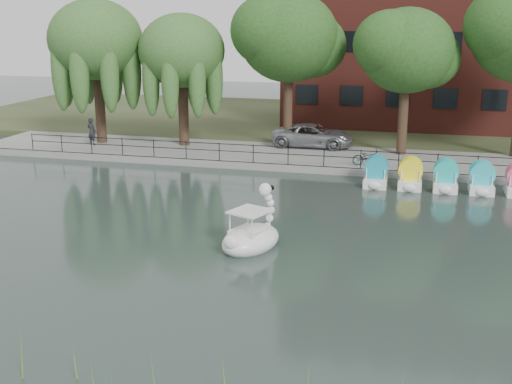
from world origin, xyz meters
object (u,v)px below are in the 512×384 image
at_px(swan_boat, 252,235).
at_px(pedestrian, 92,129).
at_px(bicycle, 368,156).
at_px(minivan, 313,134).

bearing_deg(swan_boat, pedestrian, 156.56).
xyz_separation_m(bicycle, swan_boat, (-3.23, -13.07, -0.39)).
bearing_deg(swan_boat, bicycle, 98.24).
height_order(minivan, bicycle, minivan).
distance_m(pedestrian, swan_boat, 20.40).
relative_size(bicycle, pedestrian, 0.87).
relative_size(bicycle, swan_boat, 0.54).
bearing_deg(bicycle, minivan, 25.46).
distance_m(bicycle, pedestrian, 17.57).
bearing_deg(minivan, bicycle, -138.78).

